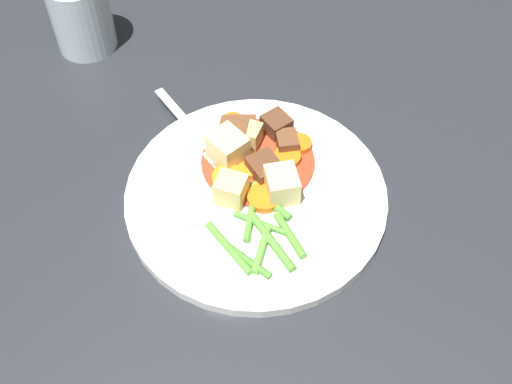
% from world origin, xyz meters
% --- Properties ---
extents(ground_plane, '(3.00, 3.00, 0.00)m').
position_xyz_m(ground_plane, '(0.00, 0.00, 0.00)').
color(ground_plane, '#26282D').
extents(dinner_plate, '(0.27, 0.27, 0.01)m').
position_xyz_m(dinner_plate, '(0.00, 0.00, 0.01)').
color(dinner_plate, white).
rests_on(dinner_plate, ground_plane).
extents(stew_sauce, '(0.12, 0.12, 0.00)m').
position_xyz_m(stew_sauce, '(0.04, 0.01, 0.01)').
color(stew_sauce, '#93381E').
rests_on(stew_sauce, dinner_plate).
extents(carrot_slice_0, '(0.04, 0.04, 0.01)m').
position_xyz_m(carrot_slice_0, '(0.08, 0.06, 0.02)').
color(carrot_slice_0, orange).
rests_on(carrot_slice_0, dinner_plate).
extents(carrot_slice_1, '(0.04, 0.04, 0.01)m').
position_xyz_m(carrot_slice_1, '(0.05, -0.02, 0.02)').
color(carrot_slice_1, orange).
rests_on(carrot_slice_1, dinner_plate).
extents(carrot_slice_2, '(0.04, 0.04, 0.01)m').
position_xyz_m(carrot_slice_2, '(0.03, 0.02, 0.02)').
color(carrot_slice_2, orange).
rests_on(carrot_slice_2, dinner_plate).
extents(carrot_slice_3, '(0.05, 0.05, 0.01)m').
position_xyz_m(carrot_slice_3, '(0.00, 0.03, 0.02)').
color(carrot_slice_3, orange).
rests_on(carrot_slice_3, dinner_plate).
extents(carrot_slice_4, '(0.03, 0.03, 0.01)m').
position_xyz_m(carrot_slice_4, '(0.07, -0.02, 0.02)').
color(carrot_slice_4, orange).
rests_on(carrot_slice_4, dinner_plate).
extents(carrot_slice_5, '(0.04, 0.04, 0.01)m').
position_xyz_m(carrot_slice_5, '(-0.01, -0.01, 0.02)').
color(carrot_slice_5, orange).
rests_on(carrot_slice_5, dinner_plate).
extents(potato_chunk_0, '(0.05, 0.05, 0.04)m').
position_xyz_m(potato_chunk_0, '(0.03, 0.04, 0.03)').
color(potato_chunk_0, '#EAD68C').
rests_on(potato_chunk_0, dinner_plate).
extents(potato_chunk_1, '(0.02, 0.03, 0.03)m').
position_xyz_m(potato_chunk_1, '(0.06, 0.03, 0.03)').
color(potato_chunk_1, '#DBBC6B').
rests_on(potato_chunk_1, dinner_plate).
extents(potato_chunk_2, '(0.03, 0.03, 0.03)m').
position_xyz_m(potato_chunk_2, '(-0.02, 0.02, 0.03)').
color(potato_chunk_2, '#E5CC7A').
rests_on(potato_chunk_2, dinner_plate).
extents(potato_chunk_3, '(0.05, 0.05, 0.03)m').
position_xyz_m(potato_chunk_3, '(0.01, -0.03, 0.03)').
color(potato_chunk_3, '#EAD68C').
rests_on(potato_chunk_3, dinner_plate).
extents(meat_chunk_0, '(0.03, 0.03, 0.03)m').
position_xyz_m(meat_chunk_0, '(0.06, 0.05, 0.03)').
color(meat_chunk_0, brown).
rests_on(meat_chunk_0, dinner_plate).
extents(meat_chunk_1, '(0.04, 0.04, 0.02)m').
position_xyz_m(meat_chunk_1, '(0.03, -0.00, 0.02)').
color(meat_chunk_1, '#56331E').
rests_on(meat_chunk_1, dinner_plate).
extents(meat_chunk_2, '(0.03, 0.04, 0.02)m').
position_xyz_m(meat_chunk_2, '(0.07, 0.04, 0.02)').
color(meat_chunk_2, brown).
rests_on(meat_chunk_2, dinner_plate).
extents(meat_chunk_3, '(0.03, 0.03, 0.02)m').
position_xyz_m(meat_chunk_3, '(0.07, -0.01, 0.02)').
color(meat_chunk_3, brown).
rests_on(meat_chunk_3, dinner_plate).
extents(meat_chunk_4, '(0.04, 0.04, 0.02)m').
position_xyz_m(meat_chunk_4, '(0.09, 0.01, 0.02)').
color(meat_chunk_4, '#56331E').
rests_on(meat_chunk_4, dinner_plate).
extents(green_bean_0, '(0.03, 0.06, 0.01)m').
position_xyz_m(green_bean_0, '(-0.01, -0.02, 0.02)').
color(green_bean_0, '#4C8E33').
rests_on(green_bean_0, dinner_plate).
extents(green_bean_1, '(0.02, 0.07, 0.01)m').
position_xyz_m(green_bean_1, '(0.01, -0.01, 0.02)').
color(green_bean_1, '#66AD42').
rests_on(green_bean_1, dinner_plate).
extents(green_bean_2, '(0.04, 0.05, 0.01)m').
position_xyz_m(green_bean_2, '(-0.04, -0.05, 0.02)').
color(green_bean_2, '#599E38').
rests_on(green_bean_2, dinner_plate).
extents(green_bean_3, '(0.05, 0.07, 0.01)m').
position_xyz_m(green_bean_3, '(-0.05, -0.04, 0.02)').
color(green_bean_3, '#599E38').
rests_on(green_bean_3, dinner_plate).
extents(green_bean_4, '(0.03, 0.06, 0.01)m').
position_xyz_m(green_bean_4, '(-0.08, -0.02, 0.02)').
color(green_bean_4, '#4C8E33').
rests_on(green_bean_4, dinner_plate).
extents(green_bean_5, '(0.01, 0.06, 0.01)m').
position_xyz_m(green_bean_5, '(-0.04, -0.02, 0.02)').
color(green_bean_5, '#4C8E33').
rests_on(green_bean_5, dinner_plate).
extents(green_bean_6, '(0.07, 0.02, 0.01)m').
position_xyz_m(green_bean_6, '(-0.03, -0.01, 0.02)').
color(green_bean_6, '#599E38').
rests_on(green_bean_6, dinner_plate).
extents(green_bean_7, '(0.05, 0.01, 0.01)m').
position_xyz_m(green_bean_7, '(-0.07, -0.03, 0.02)').
color(green_bean_7, '#66AD42').
rests_on(green_bean_7, dinner_plate).
extents(green_bean_8, '(0.04, 0.06, 0.01)m').
position_xyz_m(green_bean_8, '(-0.08, 0.00, 0.02)').
color(green_bean_8, '#599E38').
rests_on(green_bean_8, dinner_plate).
extents(fork, '(0.11, 0.15, 0.00)m').
position_xyz_m(fork, '(0.05, 0.08, 0.01)').
color(fork, silver).
rests_on(fork, dinner_plate).
extents(water_glass, '(0.08, 0.08, 0.09)m').
position_xyz_m(water_glass, '(0.16, 0.29, 0.05)').
color(water_glass, silver).
rests_on(water_glass, ground_plane).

